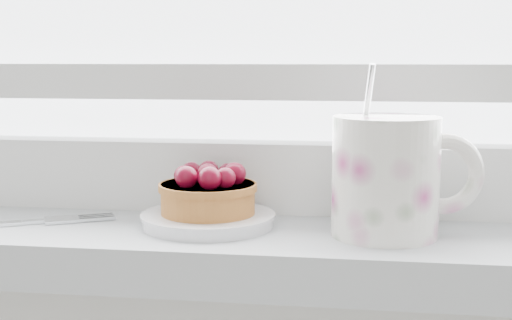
% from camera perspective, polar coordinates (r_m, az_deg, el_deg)
% --- Properties ---
extents(saucer, '(0.12, 0.12, 0.01)m').
position_cam_1_polar(saucer, '(0.66, -3.85, -4.79)').
color(saucer, white).
rests_on(saucer, windowsill).
extents(raspberry_tart, '(0.09, 0.09, 0.05)m').
position_cam_1_polar(raspberry_tart, '(0.65, -3.85, -2.55)').
color(raspberry_tart, '#995721').
rests_on(raspberry_tart, saucer).
extents(floral_mug, '(0.14, 0.11, 0.15)m').
position_cam_1_polar(floral_mug, '(0.62, 10.64, -1.10)').
color(floral_mug, white).
rests_on(floral_mug, windowsill).
extents(fork, '(0.19, 0.11, 0.00)m').
position_cam_1_polar(fork, '(0.70, -19.65, -4.84)').
color(fork, silver).
rests_on(fork, windowsill).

